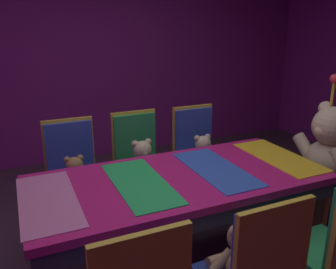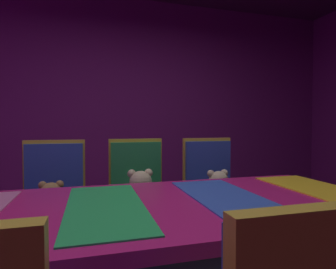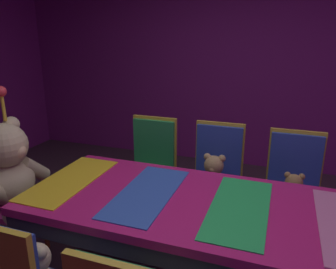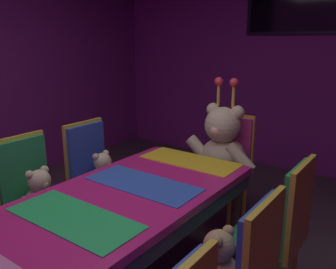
{
  "view_description": "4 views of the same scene",
  "coord_description": "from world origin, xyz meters",
  "views": [
    {
      "loc": [
        1.93,
        -0.95,
        1.71
      ],
      "look_at": [
        0.01,
        -0.09,
        1.05
      ],
      "focal_mm": 37.23,
      "sensor_mm": 36.0,
      "label": 1
    },
    {
      "loc": [
        1.2,
        -0.34,
        1.08
      ],
      "look_at": [
        0.14,
        -0.05,
        1.05
      ],
      "focal_mm": 29.73,
      "sensor_mm": 36.0,
      "label": 2
    },
    {
      "loc": [
        -1.7,
        -0.46,
        1.69
      ],
      "look_at": [
        0.1,
        0.18,
        1.1
      ],
      "focal_mm": 35.15,
      "sensor_mm": 36.0,
      "label": 3
    },
    {
      "loc": [
        1.39,
        -1.36,
        1.65
      ],
      "look_at": [
        0.24,
        0.24,
        1.12
      ],
      "focal_mm": 37.89,
      "sensor_mm": 36.0,
      "label": 4
    }
  ],
  "objects": [
    {
      "name": "banquet_table",
      "position": [
        0.0,
        0.0,
        0.65
      ],
      "size": [
        0.9,
        2.02,
        0.75
      ],
      "color": "#C61E72",
      "rests_on": "ground_plane"
    },
    {
      "name": "teddy_left_2",
      "position": [
        -0.67,
        0.57,
        0.59
      ],
      "size": [
        0.24,
        0.31,
        0.3
      ],
      "color": "beige",
      "rests_on": "chair_left_2"
    },
    {
      "name": "wall_left",
      "position": [
        -2.6,
        0.0,
        1.4
      ],
      "size": [
        0.12,
        6.4,
        2.8
      ],
      "primitive_type": "cube",
      "color": "#721E72",
      "rests_on": "ground_plane"
    },
    {
      "name": "chair_left_0",
      "position": [
        -0.82,
        -0.59,
        0.6
      ],
      "size": [
        0.42,
        0.41,
        0.98
      ],
      "color": "#2D47B2",
      "rests_on": "ground_plane"
    },
    {
      "name": "chair_left_1",
      "position": [
        -0.84,
        -0.01,
        0.6
      ],
      "size": [
        0.42,
        0.41,
        0.98
      ],
      "color": "#268C4C",
      "rests_on": "ground_plane"
    },
    {
      "name": "teddy_left_1",
      "position": [
        -0.7,
        -0.01,
        0.6
      ],
      "size": [
        0.26,
        0.34,
        0.32
      ],
      "color": "beige",
      "rests_on": "chair_left_1"
    },
    {
      "name": "teddy_right_1",
      "position": [
        0.7,
        0.01,
        0.59
      ],
      "size": [
        0.26,
        0.33,
        0.32
      ],
      "rotation": [
        0.0,
        0.0,
        3.14
      ],
      "color": "tan",
      "rests_on": "chair_right_1"
    },
    {
      "name": "teddy_left_0",
      "position": [
        -0.67,
        -0.59,
        0.58
      ],
      "size": [
        0.23,
        0.29,
        0.27
      ],
      "color": "#9E7247",
      "rests_on": "chair_left_0"
    },
    {
      "name": "king_teddy_bear",
      "position": [
        0.0,
        1.37,
        0.74
      ],
      "size": [
        0.68,
        0.53,
        0.88
      ],
      "rotation": [
        0.0,
        0.0,
        -1.57
      ],
      "color": "beige",
      "rests_on": "throne_chair"
    },
    {
      "name": "chair_left_2",
      "position": [
        -0.82,
        0.57,
        0.6
      ],
      "size": [
        0.42,
        0.41,
        0.98
      ],
      "color": "#2D47B2",
      "rests_on": "ground_plane"
    },
    {
      "name": "ground_plane",
      "position": [
        0.0,
        0.0,
        0.0
      ],
      "size": [
        7.9,
        7.9,
        0.0
      ],
      "primitive_type": "plane",
      "color": "#3F2D38"
    }
  ]
}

